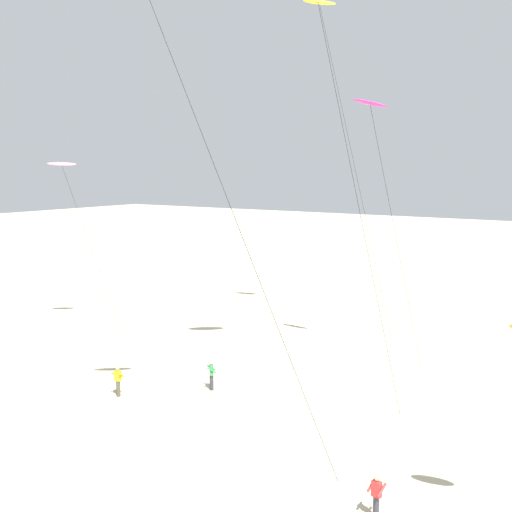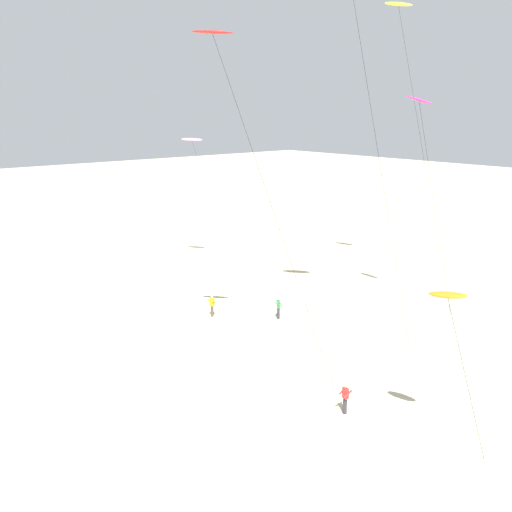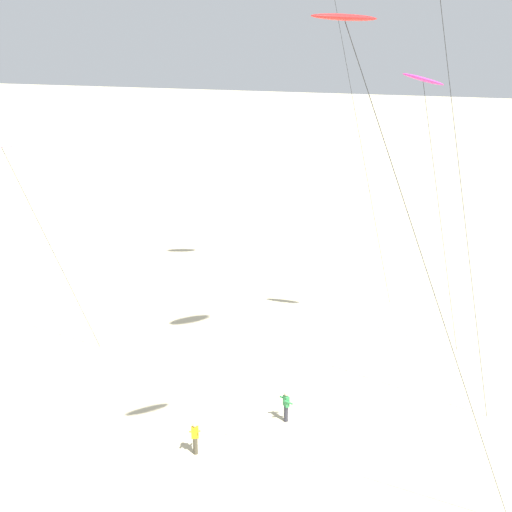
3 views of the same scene
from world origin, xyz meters
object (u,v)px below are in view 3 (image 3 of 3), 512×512
object	(u,v)px
kite_red	(350,34)
kite_pink	(2,148)
kite_flyer_middle	(286,406)
kite_flyer_nearest	(195,437)
kite_magenta	(424,86)

from	to	relation	value
kite_red	kite_pink	size ratio (longest dim) A/B	1.54
kite_pink	kite_flyer_middle	bearing A→B (deg)	-13.04
kite_flyer_middle	kite_red	bearing A→B (deg)	-68.51
kite_red	kite_flyer_middle	xyz separation A→B (m)	(-3.07, 7.81, -18.22)
kite_flyer_nearest	kite_flyer_middle	xyz separation A→B (m)	(3.66, 3.54, 0.00)
kite_magenta	kite_flyer_nearest	distance (m)	21.18
kite_red	kite_magenta	size ratio (longest dim) A/B	1.20
kite_pink	kite_flyer_nearest	xyz separation A→B (m)	(12.82, -7.35, -11.50)
kite_pink	kite_magenta	bearing A→B (deg)	11.91
kite_red	kite_flyer_nearest	distance (m)	19.89
kite_magenta	kite_flyer_middle	xyz separation A→B (m)	(-5.51, -8.46, -14.86)
kite_pink	kite_flyer_nearest	bearing A→B (deg)	-29.84
kite_pink	kite_magenta	xyz separation A→B (m)	(21.99, 4.64, 3.35)
kite_pink	kite_flyer_nearest	size ratio (longest dim) A/B	7.66
kite_magenta	kite_flyer_nearest	bearing A→B (deg)	-127.41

